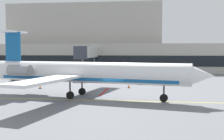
{
  "coord_description": "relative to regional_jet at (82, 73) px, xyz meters",
  "views": [
    {
      "loc": [
        4.09,
        -33.29,
        5.74
      ],
      "look_at": [
        -1.08,
        7.06,
        3.0
      ],
      "focal_mm": 46.05,
      "sensor_mm": 36.0,
      "label": 1
    }
  ],
  "objects": [
    {
      "name": "ground",
      "position": [
        4.11,
        -1.17,
        -3.1
      ],
      "size": [
        120.0,
        120.0,
        0.11
      ],
      "color": "slate"
    },
    {
      "name": "terminal_building",
      "position": [
        -6.33,
        48.21,
        4.52
      ],
      "size": [
        75.49,
        17.38,
        19.34
      ],
      "color": "#B7B2A8",
      "rests_on": "ground"
    },
    {
      "name": "jet_bridge_west",
      "position": [
        -5.55,
        29.44,
        2.21
      ],
      "size": [
        2.4,
        17.36,
        6.66
      ],
      "color": "silver",
      "rests_on": "ground"
    },
    {
      "name": "regional_jet",
      "position": [
        0.0,
        0.0,
        0.0
      ],
      "size": [
        30.18,
        24.52,
        8.35
      ],
      "color": "white",
      "rests_on": "ground"
    },
    {
      "name": "baggage_tug",
      "position": [
        -16.58,
        18.23,
        -2.01
      ],
      "size": [
        4.33,
        2.8,
        2.31
      ],
      "color": "silver",
      "rests_on": "ground"
    },
    {
      "name": "pushback_tractor",
      "position": [
        6.92,
        16.38,
        -2.18
      ],
      "size": [
        2.4,
        3.97,
        1.87
      ],
      "color": "silver",
      "rests_on": "ground"
    },
    {
      "name": "belt_loader",
      "position": [
        -4.83,
        27.89,
        -2.2
      ],
      "size": [
        3.98,
        3.34,
        1.84
      ],
      "color": "silver",
      "rests_on": "ground"
    },
    {
      "name": "safety_cone_alpha",
      "position": [
        5.18,
        9.52,
        -2.81
      ],
      "size": [
        0.47,
        0.47,
        0.55
      ],
      "color": "orange",
      "rests_on": "ground"
    },
    {
      "name": "safety_cone_bravo",
      "position": [
        -8.11,
        7.02,
        -2.81
      ],
      "size": [
        0.47,
        0.47,
        0.55
      ],
      "color": "orange",
      "rests_on": "ground"
    }
  ]
}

